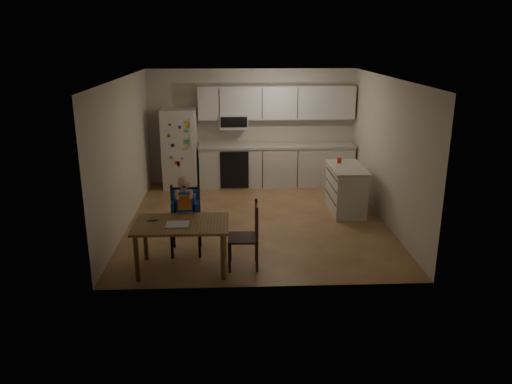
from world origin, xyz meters
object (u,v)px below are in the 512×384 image
object	(u,v)px
red_cup	(339,160)
dining_table	(182,229)
chair_side	(250,231)
kitchen_island	(346,189)
refrigerator	(180,149)
chair_booster	(185,207)

from	to	relation	value
red_cup	dining_table	distance (m)	3.79
chair_side	kitchen_island	bearing A→B (deg)	141.65
refrigerator	kitchen_island	size ratio (longest dim) A/B	1.45
refrigerator	kitchen_island	xyz separation A→B (m)	(3.23, -1.75, -0.41)
red_cup	chair_side	xyz separation A→B (m)	(-1.78, -2.57, -0.38)
kitchen_island	chair_booster	bearing A→B (deg)	-148.78
kitchen_island	chair_side	world-z (taller)	chair_side
dining_table	red_cup	bearing A→B (deg)	43.84
red_cup	dining_table	bearing A→B (deg)	-136.16
refrigerator	kitchen_island	bearing A→B (deg)	-28.41
refrigerator	dining_table	xyz separation A→B (m)	(0.42, -4.07, -0.25)
chair_booster	chair_side	size ratio (longest dim) A/B	1.25
chair_booster	chair_side	world-z (taller)	chair_booster
kitchen_island	chair_side	bearing A→B (deg)	-129.35
refrigerator	chair_booster	distance (m)	3.48
kitchen_island	red_cup	size ratio (longest dim) A/B	11.88
red_cup	chair_booster	xyz separation A→B (m)	(-2.72, -1.99, -0.19)
refrigerator	red_cup	world-z (taller)	refrigerator
red_cup	chair_booster	world-z (taller)	chair_booster
refrigerator	kitchen_island	distance (m)	3.69
chair_booster	red_cup	bearing A→B (deg)	33.74
dining_table	chair_booster	bearing A→B (deg)	90.20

